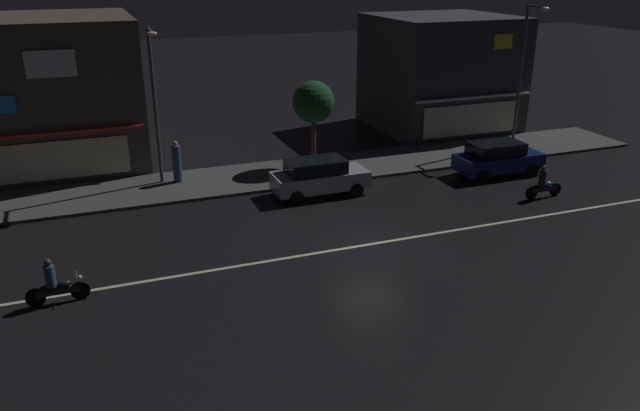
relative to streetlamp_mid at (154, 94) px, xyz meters
The scene contains 14 objects.
ground_plane 12.21m from the streetlamp_mid, 56.37° to the right, with size 140.00×140.00×0.00m, color black.
lane_divider_stripe 12.20m from the streetlamp_mid, 56.37° to the right, with size 37.10×0.16×0.01m, color beige.
sidewalk_far 7.65m from the streetlamp_mid, ahead, with size 39.05×4.22×0.14m, color #424447.
storefront_left_block 8.05m from the streetlamp_mid, 132.31° to the left, with size 10.30×8.82×7.42m.
storefront_center_block 18.86m from the streetlamp_mid, 16.78° to the left, with size 7.97×7.83×6.85m.
streetlamp_mid is the anchor object (origin of this frame).
streetlamp_east 19.64m from the streetlamp_mid, ahead, with size 0.44×1.64×7.68m.
pedestrian_on_sidewalk 3.38m from the streetlamp_mid, ahead, with size 0.41×0.41×1.98m.
street_tree 7.71m from the streetlamp_mid, ahead, with size 2.09×2.09×4.31m.
parked_car_near_kerb 8.24m from the streetlamp_mid, 29.85° to the right, with size 4.30×1.98×1.67m.
parked_car_trailing 16.64m from the streetlamp_mid, 15.00° to the right, with size 4.30×1.98×1.67m.
motorcycle_opposite_lane 17.86m from the streetlamp_mid, 26.12° to the right, with size 1.90×0.60×1.52m.
motorcycle_trailing_far 11.57m from the streetlamp_mid, 114.89° to the right, with size 1.90×0.60×1.52m.
traffic_cone 8.80m from the streetlamp_mid, 28.32° to the right, with size 0.36×0.36×0.55m, color orange.
Camera 1 is at (-9.46, -19.54, 9.99)m, focal length 35.58 mm.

